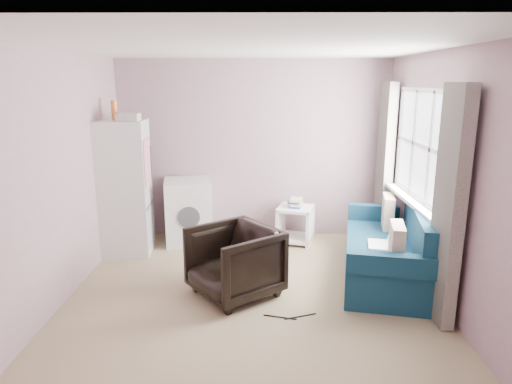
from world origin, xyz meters
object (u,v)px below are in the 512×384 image
Objects in this scene: armchair at (234,258)px; sofa at (391,251)px; fridge at (125,187)px; side_table at (295,222)px; washing_machine at (188,210)px.

armchair is 0.40× the size of sofa.
fridge reaches higher than side_table.
side_table is 0.31× the size of sofa.
washing_machine is at bearing 24.74° from fridge.
washing_machine is at bearing 166.51° from armchair.
fridge is 2.32m from side_table.
sofa is (2.48, -1.18, -0.15)m from washing_machine.
armchair reaches higher than side_table.
washing_machine reaches higher than armchair.
armchair is 1.79m from washing_machine.
fridge is 3.11× the size of side_table.
side_table is 1.54m from sofa.
fridge is 0.96× the size of sofa.
washing_machine is (0.73, 0.40, -0.42)m from fridge.
washing_machine reaches higher than side_table.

